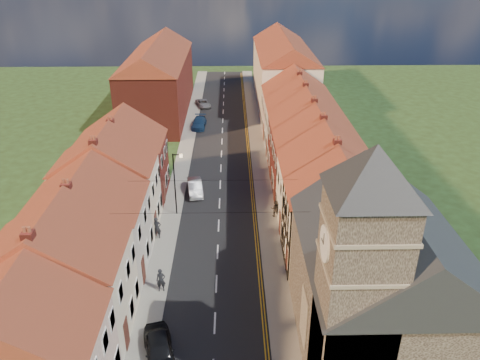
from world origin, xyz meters
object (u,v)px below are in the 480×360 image
Objects in this scene: car_near at (159,350)px; pedestrian_left at (161,280)px; car_mid at (195,187)px; car_distant at (203,103)px; pedestrian_right at (275,208)px; lamppost at (176,180)px; pedestrian_left_b at (157,228)px; church at (380,275)px; car_far at (199,123)px.

pedestrian_left reaches higher than car_near.
car_mid is 1.02× the size of car_distant.
car_near is 2.68× the size of pedestrian_right.
lamppost reaches higher than pedestrian_left_b.
church is 3.63× the size of car_near.
car_mid is at bearing 119.56° from church.
pedestrian_right is (7.58, -4.83, 0.26)m from car_mid.
church is at bearing -68.89° from car_mid.
pedestrian_left is (-0.68, 6.09, 0.31)m from car_near.
car_mid reaches higher than car_far.
church is 24.57m from car_mid.
church is 51.00m from car_distant.
car_near is at bearing -179.08° from church.
pedestrian_right is (-4.26, 16.05, -4.98)m from church.
pedestrian_left_b reaches higher than pedestrian_left.
pedestrian_left is at bearing -85.47° from pedestrian_left_b.
church is 21.38m from lamppost.
car_distant is at bearing 82.75° from pedestrian_left.
pedestrian_left is 6.89m from pedestrian_left_b.
lamppost is 5.27m from car_mid.
pedestrian_right is at bearing 12.67° from pedestrian_left_b.
car_mid is at bearing -85.12° from car_far.
car_near is at bearing -87.27° from car_far.
car_far is at bearing 83.70° from car_mid.
car_far is 25.32m from pedestrian_right.
lamppost is at bearing -4.10° from pedestrian_right.
church is 9.73× the size of pedestrian_right.
lamppost is 17.12m from car_near.
pedestrian_left_b is (-1.90, -27.30, 0.44)m from car_far.
car_distant is (0.72, 32.49, -3.00)m from lamppost.
church is 13.58m from car_near.
pedestrian_left is at bearing -88.42° from car_far.
pedestrian_left reaches higher than pedestrian_right.
church is at bearing -30.19° from pedestrian_left.
car_mid is at bearing 66.66° from pedestrian_left_b.
pedestrian_left is (-0.68, -34.08, 0.38)m from car_far.
church reaches higher than car_mid.
car_distant is at bearing 104.21° from church.
pedestrian_left_b reaches higher than car_mid.
car_distant is at bearing 81.20° from pedestrian_left_b.
car_mid is (1.33, 4.20, -2.89)m from lamppost.
car_far is at bearing 88.50° from lamppost.
car_near is 1.07× the size of car_mid.
lamppost is 3.84× the size of pedestrian_right.
lamppost is 9.31m from pedestrian_right.
lamppost is 1.56× the size of car_distant.
pedestrian_left_b reaches higher than car_near.
lamppost is 11.07m from pedestrian_left.
car_mid is (0.72, 21.08, -0.07)m from car_near.
car_far is 2.46× the size of pedestrian_left.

